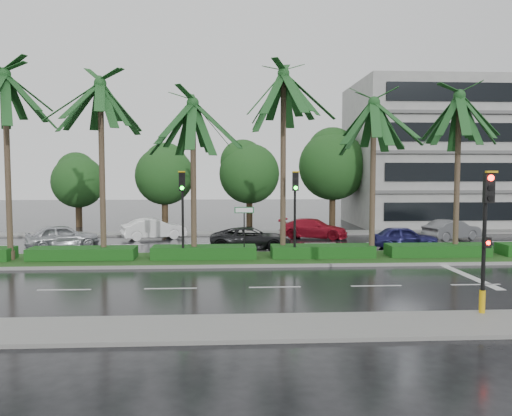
{
  "coord_description": "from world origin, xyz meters",
  "views": [
    {
      "loc": [
        -1.8,
        -23.96,
        4.41
      ],
      "look_at": [
        -0.36,
        1.5,
        2.63
      ],
      "focal_mm": 35.0,
      "sensor_mm": 36.0,
      "label": 1
    }
  ],
  "objects": [
    {
      "name": "palm_row",
      "position": [
        -1.25,
        1.02,
        7.91
      ],
      "size": [
        26.3,
        4.2,
        10.04
      ],
      "color": "#463B28",
      "rests_on": "median"
    },
    {
      "name": "car_white",
      "position": [
        -6.76,
        9.55,
        0.69
      ],
      "size": [
        2.86,
        4.45,
        1.39
      ],
      "primitive_type": "imported",
      "rotation": [
        0.0,
        0.0,
        1.93
      ],
      "color": "white",
      "rests_on": "ground"
    },
    {
      "name": "bg_trees",
      "position": [
        2.45,
        17.59,
        4.81
      ],
      "size": [
        32.8,
        5.73,
        8.27
      ],
      "color": "#342517",
      "rests_on": "ground"
    },
    {
      "name": "ground",
      "position": [
        0.0,
        0.0,
        0.0
      ],
      "size": [
        120.0,
        120.0,
        0.0
      ],
      "primitive_type": "plane",
      "color": "black",
      "rests_on": "ground"
    },
    {
      "name": "far_sidewalk",
      "position": [
        0.0,
        12.0,
        0.06
      ],
      "size": [
        40.0,
        2.0,
        0.12
      ],
      "primitive_type": "cube",
      "color": "slate",
      "rests_on": "ground"
    },
    {
      "name": "car_grey",
      "position": [
        13.0,
        8.04,
        0.67
      ],
      "size": [
        2.89,
        4.3,
        1.34
      ],
      "primitive_type": "imported",
      "rotation": [
        0.0,
        0.0,
        1.97
      ],
      "color": "#57595C",
      "rests_on": "ground"
    },
    {
      "name": "signal_median_left",
      "position": [
        -4.0,
        0.3,
        3.0
      ],
      "size": [
        0.34,
        0.42,
        4.36
      ],
      "color": "black",
      "rests_on": "median"
    },
    {
      "name": "street_sign",
      "position": [
        -1.0,
        0.48,
        2.12
      ],
      "size": [
        0.95,
        0.09,
        2.6
      ],
      "color": "black",
      "rests_on": "median"
    },
    {
      "name": "building",
      "position": [
        17.0,
        18.0,
        6.0
      ],
      "size": [
        16.0,
        10.0,
        12.0
      ],
      "primitive_type": "cube",
      "color": "gray",
      "rests_on": "ground"
    },
    {
      "name": "lane_markings",
      "position": [
        3.04,
        -0.43,
        0.01
      ],
      "size": [
        34.0,
        13.06,
        0.01
      ],
      "color": "silver",
      "rests_on": "ground"
    },
    {
      "name": "car_blue",
      "position": [
        8.5,
        4.46,
        0.66
      ],
      "size": [
        1.79,
        3.94,
        1.31
      ],
      "primitive_type": "imported",
      "rotation": [
        0.0,
        0.0,
        1.51
      ],
      "color": "navy",
      "rests_on": "ground"
    },
    {
      "name": "signal_near",
      "position": [
        6.0,
        -9.39,
        2.5
      ],
      "size": [
        0.34,
        0.45,
        4.36
      ],
      "color": "black",
      "rests_on": "near_sidewalk"
    },
    {
      "name": "car_silver",
      "position": [
        -11.5,
        5.7,
        0.7
      ],
      "size": [
        3.14,
        4.46,
        1.41
      ],
      "primitive_type": "imported",
      "rotation": [
        0.0,
        0.0,
        1.97
      ],
      "color": "#B6B9BE",
      "rests_on": "ground"
    },
    {
      "name": "hedge",
      "position": [
        0.0,
        1.0,
        0.45
      ],
      "size": [
        35.2,
        1.4,
        0.6
      ],
      "color": "#134213",
      "rests_on": "median"
    },
    {
      "name": "median",
      "position": [
        0.0,
        1.0,
        0.08
      ],
      "size": [
        36.0,
        4.0,
        0.15
      ],
      "color": "gray",
      "rests_on": "ground"
    },
    {
      "name": "car_red",
      "position": [
        4.0,
        9.4,
        0.66
      ],
      "size": [
        3.27,
        4.93,
        1.33
      ],
      "primitive_type": "imported",
      "rotation": [
        0.0,
        0.0,
        1.23
      ],
      "color": "maroon",
      "rests_on": "ground"
    },
    {
      "name": "signal_median_right",
      "position": [
        1.5,
        0.3,
        3.0
      ],
      "size": [
        0.34,
        0.42,
        4.36
      ],
      "color": "black",
      "rests_on": "median"
    },
    {
      "name": "near_sidewalk",
      "position": [
        0.0,
        -10.2,
        0.06
      ],
      "size": [
        40.0,
        2.4,
        0.12
      ],
      "primitive_type": "cube",
      "color": "slate",
      "rests_on": "ground"
    },
    {
      "name": "car_darkgrey",
      "position": [
        -0.5,
        4.53,
        0.65
      ],
      "size": [
        2.47,
        4.8,
        1.29
      ],
      "primitive_type": "imported",
      "rotation": [
        0.0,
        0.0,
        1.5
      ],
      "color": "black",
      "rests_on": "ground"
    }
  ]
}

